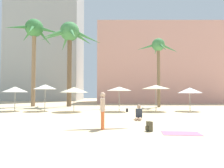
# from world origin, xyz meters

# --- Properties ---
(ground) EXTENTS (120.00, 120.00, 0.00)m
(ground) POSITION_xyz_m (0.00, 0.00, 0.00)
(ground) COLOR beige
(hotel_pink) EXTENTS (22.38, 11.94, 13.37)m
(hotel_pink) POSITION_xyz_m (9.20, 33.62, 6.68)
(hotel_pink) COLOR #DB9989
(hotel_pink) RESTS_ON ground
(hotel_tower_gray) EXTENTS (15.59, 11.20, 35.47)m
(hotel_tower_gray) POSITION_xyz_m (-14.76, 43.07, 17.73)
(hotel_tower_gray) COLOR #A8A8A3
(hotel_tower_gray) RESTS_ON ground
(palm_tree_far_left) EXTENTS (8.09, 7.19, 10.60)m
(palm_tree_far_left) POSITION_xyz_m (-4.96, 20.75, 8.60)
(palm_tree_far_left) COLOR brown
(palm_tree_far_left) RESTS_ON ground
(palm_tree_left) EXTENTS (6.19, 6.42, 10.99)m
(palm_tree_left) POSITION_xyz_m (-9.43, 20.77, 9.05)
(palm_tree_left) COLOR #896B4C
(palm_tree_left) RESTS_ON ground
(palm_tree_center) EXTENTS (4.91, 4.77, 8.15)m
(palm_tree_center) POSITION_xyz_m (5.88, 19.33, 6.66)
(palm_tree_center) COLOR brown
(palm_tree_center) RESTS_ON ground
(cafe_umbrella_0) EXTENTS (2.29, 2.29, 2.23)m
(cafe_umbrella_0) POSITION_xyz_m (1.03, 13.71, 2.04)
(cafe_umbrella_0) COLOR gray
(cafe_umbrella_0) RESTS_ON ground
(cafe_umbrella_1) EXTENTS (2.59, 2.59, 2.40)m
(cafe_umbrella_1) POSITION_xyz_m (4.41, 13.95, 2.21)
(cafe_umbrella_1) COLOR gray
(cafe_umbrella_1) RESTS_ON ground
(cafe_umbrella_2) EXTENTS (2.22, 2.22, 2.16)m
(cafe_umbrella_2) POSITION_xyz_m (7.54, 14.00, 1.90)
(cafe_umbrella_2) COLOR gray
(cafe_umbrella_2) RESTS_ON ground
(cafe_umbrella_3) EXTENTS (2.55, 2.55, 2.18)m
(cafe_umbrella_3) POSITION_xyz_m (-3.01, 13.41, 1.94)
(cafe_umbrella_3) COLOR gray
(cafe_umbrella_3) RESTS_ON ground
(cafe_umbrella_4) EXTENTS (2.31, 2.31, 2.25)m
(cafe_umbrella_4) POSITION_xyz_m (-8.58, 14.09, 1.99)
(cafe_umbrella_4) COLOR gray
(cafe_umbrella_4) RESTS_ON ground
(cafe_umbrella_5) EXTENTS (2.15, 2.15, 2.45)m
(cafe_umbrella_5) POSITION_xyz_m (-5.83, 14.14, 2.23)
(cafe_umbrella_5) COLOR gray
(cafe_umbrella_5) RESTS_ON ground
(beach_towel) EXTENTS (1.60, 1.06, 0.01)m
(beach_towel) POSITION_xyz_m (3.18, 3.35, 0.01)
(beach_towel) COLOR #EF6684
(beach_towel) RESTS_ON ground
(backpack) EXTENTS (0.30, 0.34, 0.42)m
(backpack) POSITION_xyz_m (1.98, 3.87, 0.20)
(backpack) COLOR #4B452F
(backpack) RESTS_ON ground
(person_far_left) EXTENTS (2.93, 1.02, 1.68)m
(person_far_left) POSITION_xyz_m (-0.05, 4.46, 0.91)
(person_far_left) COLOR orange
(person_far_left) RESTS_ON ground
(person_mid_left) EXTENTS (0.58, 0.99, 0.92)m
(person_mid_left) POSITION_xyz_m (2.04, 7.81, 0.32)
(person_mid_left) COLOR tan
(person_mid_left) RESTS_ON ground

